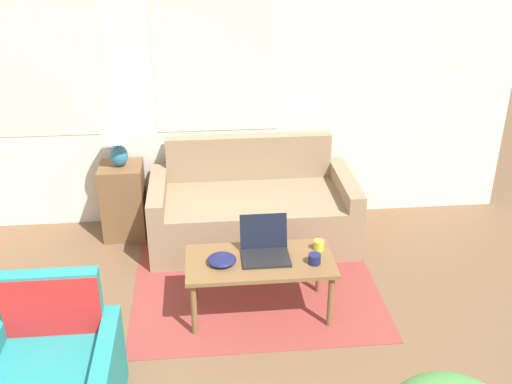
{
  "coord_description": "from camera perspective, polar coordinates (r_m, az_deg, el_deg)",
  "views": [
    {
      "loc": [
        0.5,
        -1.48,
        2.78
      ],
      "look_at": [
        0.9,
        2.72,
        0.75
      ],
      "focal_mm": 42.0,
      "sensor_mm": 36.0,
      "label": 1
    }
  ],
  "objects": [
    {
      "name": "wall_back",
      "position": [
        5.49,
        -10.68,
        9.68
      ],
      "size": [
        6.84,
        0.06,
        2.6
      ],
      "color": "white",
      "rests_on": "ground_plane"
    },
    {
      "name": "rug",
      "position": [
        5.05,
        -0.26,
        -7.65
      ],
      "size": [
        1.94,
        1.99,
        0.01
      ],
      "color": "brown",
      "rests_on": "ground_plane"
    },
    {
      "name": "couch",
      "position": [
        5.43,
        -0.37,
        -1.78
      ],
      "size": [
        1.8,
        0.9,
        0.88
      ],
      "color": "#937A5B",
      "rests_on": "ground_plane"
    },
    {
      "name": "armchair",
      "position": [
        3.86,
        -18.82,
        -16.75
      ],
      "size": [
        0.77,
        0.75,
        0.85
      ],
      "color": "teal",
      "rests_on": "ground_plane"
    },
    {
      "name": "side_table",
      "position": [
        5.59,
        -12.49,
        -0.8
      ],
      "size": [
        0.38,
        0.38,
        0.69
      ],
      "color": "brown",
      "rests_on": "ground_plane"
    },
    {
      "name": "table_lamp",
      "position": [
        5.32,
        -13.19,
        5.81
      ],
      "size": [
        0.33,
        0.33,
        0.51
      ],
      "color": "teal",
      "rests_on": "side_table"
    },
    {
      "name": "coffee_table",
      "position": [
        4.39,
        0.37,
        -7.05
      ],
      "size": [
        1.08,
        0.53,
        0.46
      ],
      "color": "brown",
      "rests_on": "ground_plane"
    },
    {
      "name": "laptop",
      "position": [
        4.39,
        0.85,
        -5.32
      ],
      "size": [
        0.35,
        0.33,
        0.27
      ],
      "color": "black",
      "rests_on": "coffee_table"
    },
    {
      "name": "cup_navy",
      "position": [
        4.33,
        5.59,
        -6.37
      ],
      "size": [
        0.09,
        0.09,
        0.07
      ],
      "color": "#191E4C",
      "rests_on": "coffee_table"
    },
    {
      "name": "cup_yellow",
      "position": [
        4.49,
        6.0,
        -5.05
      ],
      "size": [
        0.08,
        0.08,
        0.07
      ],
      "color": "gold",
      "rests_on": "coffee_table"
    },
    {
      "name": "snack_bowl",
      "position": [
        4.32,
        -3.28,
        -6.45
      ],
      "size": [
        0.21,
        0.21,
        0.06
      ],
      "color": "#191E4C",
      "rests_on": "coffee_table"
    }
  ]
}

